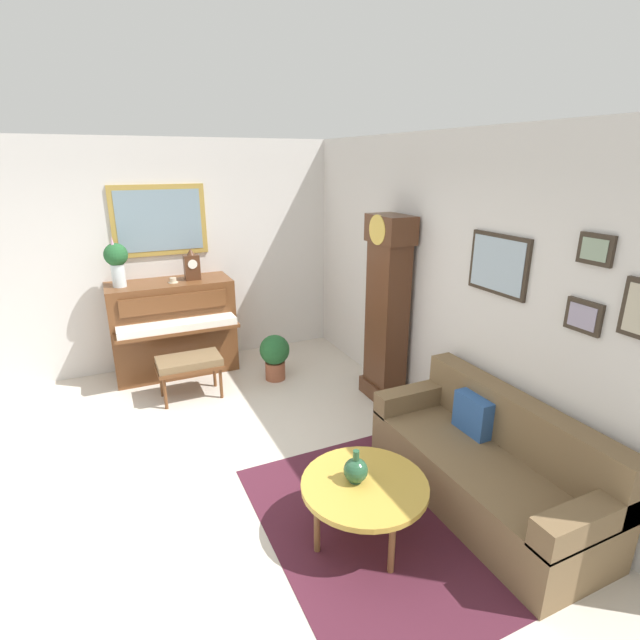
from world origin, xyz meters
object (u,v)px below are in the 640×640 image
piano (174,327)px  teacup (173,281)px  piano_bench (189,364)px  mantel_clock (192,266)px  flower_vase (116,260)px  coffee_table (365,486)px  potted_plant (275,354)px  green_jug (356,470)px  grandfather_clock (387,315)px  couch (488,465)px

piano → teacup: teacup is taller
piano_bench → mantel_clock: 1.24m
mantel_clock → flower_vase: bearing=-90.0°
coffee_table → flower_vase: (-3.42, -1.28, 1.07)m
flower_vase → potted_plant: flower_vase is taller
mantel_clock → flower_vase: 0.84m
coffee_table → green_jug: size_ratio=3.67×
grandfather_clock → flower_vase: grandfather_clock is taller
piano_bench → couch: 3.23m
couch → mantel_clock: bearing=-156.7°
piano_bench → green_jug: size_ratio=2.92×
grandfather_clock → flower_vase: bearing=-123.5°
mantel_clock → green_jug: mantel_clock is taller
piano → grandfather_clock: (1.68, 1.99, 0.38)m
couch → flower_vase: size_ratio=3.28×
grandfather_clock → potted_plant: bearing=-135.1°
piano → green_jug: 3.44m
coffee_table → flower_vase: 3.80m
piano → potted_plant: 1.30m
flower_vase → grandfather_clock: bearing=56.5°
piano → green_jug: bearing=11.6°
piano → mantel_clock: mantel_clock is taller
couch → coffee_table: size_ratio=2.16×
teacup → potted_plant: bearing=56.8°
piano → coffee_table: piano is taller
teacup → piano: bearing=-150.5°
grandfather_clock → green_jug: (1.69, -1.30, -0.44)m
piano_bench → flower_vase: flower_vase is taller
coffee_table → mantel_clock: bearing=-172.4°
grandfather_clock → green_jug: 2.18m
mantel_clock → teacup: bearing=-74.2°
couch → teacup: size_ratio=16.38×
piano_bench → couch: (2.71, 1.76, -0.09)m
piano → coffee_table: 3.50m
couch → green_jug: (-0.12, -1.10, 0.21)m
green_jug → mantel_clock: bearing=-173.1°
couch → teacup: (-3.42, -1.75, 0.87)m
grandfather_clock → coffee_table: 2.21m
couch → green_jug: 1.12m
piano_bench → potted_plant: (-0.05, 1.02, -0.08)m
potted_plant → teacup: bearing=-123.2°
flower_vase → piano: bearing=90.1°
flower_vase → potted_plant: 2.09m
mantel_clock → green_jug: bearing=6.9°
teacup → green_jug: (3.30, 0.65, -0.66)m
piano → couch: size_ratio=0.76×
grandfather_clock → mantel_clock: size_ratio=5.34×
piano_bench → piano: bearing=-177.8°
teacup → potted_plant: 1.48m
piano → grandfather_clock: size_ratio=0.71×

